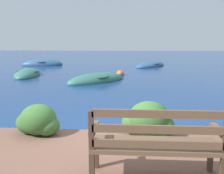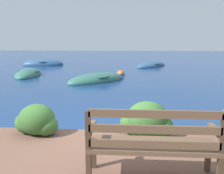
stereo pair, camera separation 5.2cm
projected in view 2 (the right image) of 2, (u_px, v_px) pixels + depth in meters
name	position (u px, v px, depth m)	size (l,w,h in m)	color
ground_plane	(96.00, 141.00, 4.75)	(80.00, 80.00, 0.00)	navy
park_bench	(152.00, 143.00, 2.93)	(1.54, 0.48, 0.93)	#433123
hedge_clump_left	(36.00, 121.00, 4.46)	(0.81, 0.59, 0.55)	#38662D
hedge_clump_centre	(147.00, 121.00, 4.36)	(0.92, 0.66, 0.63)	#38662D
rowboat_nearest	(97.00, 80.00, 11.46)	(3.00, 2.99, 0.71)	#336B5B
rowboat_mid	(28.00, 75.00, 13.34)	(1.55, 3.05, 0.67)	#336B5B
rowboat_far	(151.00, 66.00, 17.98)	(2.94, 3.37, 0.63)	#2D517A
rowboat_outer	(43.00, 65.00, 18.64)	(3.15, 1.71, 0.85)	#2D517A
mooring_buoy	(121.00, 74.00, 13.49)	(0.45, 0.45, 0.41)	orange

